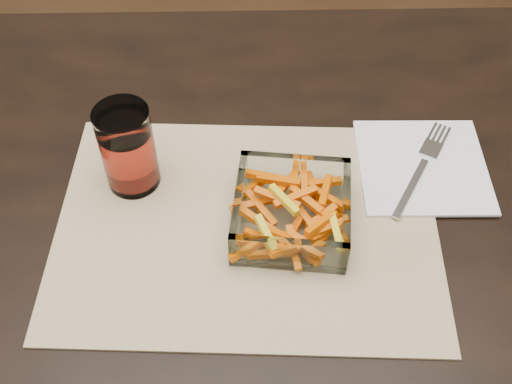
# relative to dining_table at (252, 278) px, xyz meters

# --- Properties ---
(dining_table) EXTENTS (1.60, 0.90, 0.75)m
(dining_table) POSITION_rel_dining_table_xyz_m (0.00, 0.00, 0.00)
(dining_table) COLOR black
(dining_table) RESTS_ON ground
(placemat) EXTENTS (0.47, 0.35, 0.00)m
(placemat) POSITION_rel_dining_table_xyz_m (-0.01, 0.02, 0.09)
(placemat) COLOR tan
(placemat) RESTS_ON dining_table
(glass_bowl) EXTENTS (0.15, 0.15, 0.05)m
(glass_bowl) POSITION_rel_dining_table_xyz_m (0.05, 0.02, 0.11)
(glass_bowl) COLOR white
(glass_bowl) RESTS_ON placemat
(tumbler) EXTENTS (0.07, 0.07, 0.11)m
(tumbler) POSITION_rel_dining_table_xyz_m (-0.15, 0.09, 0.14)
(tumbler) COLOR white
(tumbler) RESTS_ON placemat
(napkin) EXTENTS (0.16, 0.16, 0.00)m
(napkin) POSITION_rel_dining_table_xyz_m (0.22, 0.10, 0.09)
(napkin) COLOR white
(napkin) RESTS_ON placemat
(fork) EXTENTS (0.10, 0.16, 0.00)m
(fork) POSITION_rel_dining_table_xyz_m (0.22, 0.10, 0.10)
(fork) COLOR silver
(fork) RESTS_ON napkin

